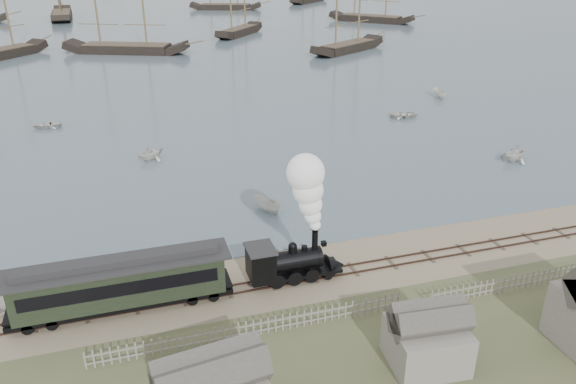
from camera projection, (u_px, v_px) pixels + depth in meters
name	position (u px, v px, depth m)	size (l,w,h in m)	color
ground	(317.00, 260.00, 41.14)	(600.00, 600.00, 0.00)	gray
harbor_water	(146.00, 5.00, 188.64)	(600.00, 336.00, 0.06)	#4C626D
rail_track	(327.00, 274.00, 39.38)	(120.00, 1.80, 0.16)	#3E2A22
picket_fence_west	(255.00, 336.00, 33.32)	(19.00, 0.10, 1.20)	slate
picket_fence_east	(529.00, 287.00, 37.98)	(15.00, 0.10, 1.20)	slate
shed_mid	(424.00, 363.00, 31.26)	(4.00, 3.50, 3.60)	slate
locomotive	(306.00, 227.00, 37.27)	(6.97, 2.60, 8.69)	black
passenger_coach	(121.00, 282.00, 34.83)	(13.67, 2.64, 3.32)	black
beached_dinghy	(20.00, 303.00, 35.65)	(3.82, 2.73, 0.79)	silver
rowboat_1	(150.00, 152.00, 58.95)	(3.11, 2.68, 1.64)	silver
rowboat_2	(266.00, 205.00, 48.02)	(3.12, 1.17, 1.21)	silver
rowboat_3	(405.00, 115.00, 72.69)	(3.72, 2.65, 0.77)	silver
rowboat_4	(515.00, 153.00, 58.62)	(3.39, 2.92, 1.78)	silver
rowboat_5	(439.00, 94.00, 81.27)	(3.24, 1.22, 1.25)	silver
rowboat_6	(46.00, 125.00, 68.84)	(3.48, 2.49, 0.72)	silver
schooner_2	(121.00, 0.00, 108.32)	(24.70, 5.70, 20.00)	black
schooner_4	(350.00, 0.00, 109.61)	(19.52, 4.50, 20.00)	black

